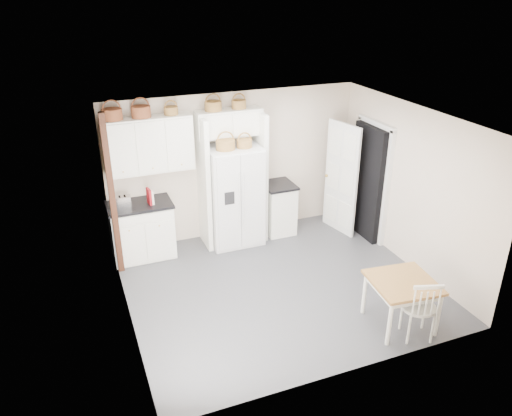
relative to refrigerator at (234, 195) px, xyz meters
name	(u,v)px	position (x,y,z in m)	size (l,w,h in m)	color
floor	(279,285)	(0.15, -1.64, -0.88)	(4.50, 4.50, 0.00)	#42444E
ceiling	(283,120)	(0.15, -1.64, 1.72)	(4.50, 4.50, 0.00)	white
wall_back	(235,165)	(0.15, 0.36, 0.42)	(4.50, 4.50, 0.00)	beige
wall_left	(121,236)	(-2.10, -1.64, 0.42)	(4.00, 4.00, 0.00)	beige
wall_right	(410,187)	(2.40, -1.64, 0.42)	(4.00, 4.00, 0.00)	beige
refrigerator	(234,195)	(0.00, 0.00, 0.00)	(0.91, 0.73, 1.76)	white
base_cab_left	(142,231)	(-1.62, 0.06, -0.42)	(1.00, 0.63, 0.93)	white
base_cab_right	(278,209)	(0.87, 0.06, -0.43)	(0.51, 0.62, 0.91)	white
dining_table	(400,303)	(1.29, -3.09, -0.54)	(0.82, 0.82, 0.69)	brown
windsor_chair	(419,307)	(1.34, -3.39, -0.43)	(0.44, 0.40, 0.91)	white
counter_left	(139,205)	(-1.62, 0.06, 0.07)	(1.05, 0.68, 0.04)	black
counter_right	(278,185)	(0.87, 0.06, 0.05)	(0.56, 0.66, 0.04)	black
toaster	(123,201)	(-1.87, 0.03, 0.18)	(0.26, 0.15, 0.18)	silver
cookbook_red	(149,196)	(-1.46, -0.02, 0.22)	(0.04, 0.17, 0.26)	maroon
cookbook_cream	(151,197)	(-1.43, -0.02, 0.21)	(0.03, 0.16, 0.23)	white
basket_upper_a	(112,114)	(-1.86, 0.19, 1.55)	(0.31, 0.31, 0.17)	brown
basket_upper_b	(141,112)	(-1.42, 0.19, 1.56)	(0.30, 0.30, 0.18)	brown
basket_upper_c	(171,111)	(-0.95, 0.19, 1.53)	(0.22, 0.22, 0.13)	brown
basket_bridge_a	(213,106)	(-0.26, 0.19, 1.55)	(0.28, 0.28, 0.16)	brown
basket_bridge_b	(239,104)	(0.18, 0.19, 1.54)	(0.25, 0.25, 0.14)	brown
basket_fridge_a	(226,145)	(-0.16, -0.10, 0.97)	(0.31, 0.31, 0.17)	brown
basket_fridge_b	(244,143)	(0.17, -0.10, 0.95)	(0.26, 0.26, 0.14)	brown
upper_cabinet	(149,145)	(-1.35, 0.19, 1.02)	(1.40, 0.34, 0.90)	white
bridge_cabinet	(229,123)	(0.00, 0.19, 1.24)	(1.12, 0.34, 0.45)	white
fridge_panel_left	(204,184)	(-0.51, 0.06, 0.27)	(0.08, 0.60, 2.30)	white
fridge_panel_right	(260,176)	(0.51, 0.06, 0.27)	(0.08, 0.60, 2.30)	white
trim_post	(112,197)	(-2.05, -0.29, 0.42)	(0.09, 0.09, 2.60)	#3C1B0F
doorway_void	(369,182)	(2.31, -0.64, 0.14)	(0.18, 0.85, 2.05)	black
door_slab	(341,179)	(1.95, -0.30, 0.14)	(0.80, 0.04, 2.05)	white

